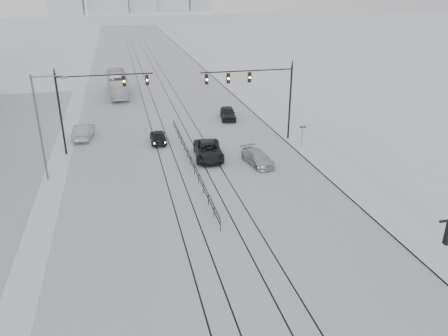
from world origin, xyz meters
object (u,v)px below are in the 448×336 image
(sedan_nb_front, at_px, (208,151))
(sedan_nb_far, at_px, (228,113))
(sedan_sb_inner, at_px, (158,136))
(sedan_sb_outer, at_px, (84,132))
(sedan_nb_right, at_px, (257,158))
(box_truck, at_px, (118,84))

(sedan_nb_front, bearing_deg, sedan_nb_far, 73.34)
(sedan_sb_inner, bearing_deg, sedan_nb_front, 128.20)
(sedan_sb_outer, bearing_deg, sedan_sb_inner, 164.01)
(sedan_nb_right, bearing_deg, sedan_sb_outer, 134.33)
(sedan_sb_inner, xyz_separation_m, box_truck, (-3.74, 23.38, 0.95))
(sedan_sb_outer, bearing_deg, box_truck, -93.99)
(sedan_nb_right, bearing_deg, sedan_nb_far, 76.47)
(box_truck, bearing_deg, sedan_nb_right, 109.04)
(sedan_nb_front, distance_m, sedan_nb_far, 13.43)
(sedan_sb_inner, height_order, sedan_sb_outer, sedan_sb_outer)
(sedan_nb_right, relative_size, sedan_nb_far, 0.99)
(sedan_sb_inner, height_order, box_truck, box_truck)
(sedan_nb_far, distance_m, box_truck, 21.13)
(sedan_nb_right, xyz_separation_m, box_truck, (-12.13, 31.65, 1.00))
(sedan_sb_inner, bearing_deg, sedan_nb_far, -142.86)
(sedan_nb_far, relative_size, box_truck, 0.38)
(sedan_sb_inner, relative_size, sedan_nb_right, 0.91)
(sedan_nb_far, bearing_deg, sedan_sb_inner, -135.21)
(sedan_sb_outer, xyz_separation_m, sedan_nb_front, (12.00, -8.96, -0.01))
(sedan_sb_outer, relative_size, sedan_nb_far, 1.07)
(sedan_sb_outer, distance_m, sedan_nb_right, 19.85)
(sedan_nb_front, relative_size, sedan_nb_far, 1.25)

